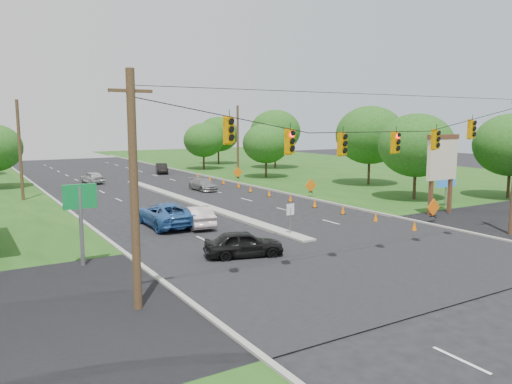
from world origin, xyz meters
TOP-DOWN VIEW (x-y plane):
  - ground at (0.00, 0.00)m, footprint 160.00×160.00m
  - grass_right at (30.00, 20.00)m, footprint 40.00×160.00m
  - cross_street at (0.00, 0.00)m, footprint 160.00×14.00m
  - curb_left at (-10.10, 30.00)m, footprint 0.25×110.00m
  - curb_right at (10.10, 30.00)m, footprint 0.25×110.00m
  - median at (0.00, 21.00)m, footprint 1.00×34.00m
  - median_sign at (0.00, 6.00)m, footprint 0.55×0.06m
  - signal_span at (-0.05, -1.00)m, footprint 25.60×0.32m
  - utility_pole_far_left at (-12.50, 30.00)m, footprint 0.28×0.28m
  - utility_pole_far_right at (12.50, 35.00)m, footprint 0.28×0.28m
  - pylon_sign at (14.31, 6.20)m, footprint 5.90×2.30m
  - cone_0 at (7.78, 3.00)m, footprint 0.32×0.32m
  - cone_1 at (7.78, 6.50)m, footprint 0.32×0.32m
  - cone_2 at (7.78, 10.00)m, footprint 0.32×0.32m
  - cone_3 at (7.78, 13.50)m, footprint 0.32×0.32m
  - cone_4 at (7.78, 17.00)m, footprint 0.32×0.32m
  - cone_5 at (7.78, 20.50)m, footprint 0.32×0.32m
  - cone_6 at (7.78, 24.00)m, footprint 0.32×0.32m
  - cone_7 at (8.38, 27.50)m, footprint 0.32×0.32m
  - cone_8 at (8.38, 31.00)m, footprint 0.32×0.32m
  - cone_9 at (8.38, 34.50)m, footprint 0.32×0.32m
  - cone_10 at (8.38, 38.00)m, footprint 0.32×0.32m
  - work_sign_0 at (10.80, 4.00)m, footprint 1.27×0.58m
  - work_sign_1 at (10.80, 18.00)m, footprint 1.27×0.58m
  - work_sign_2 at (10.80, 32.00)m, footprint 1.27×0.58m
  - tree_7 at (18.00, 12.00)m, footprint 6.72×6.72m
  - tree_8 at (22.00, 22.00)m, footprint 7.56×7.56m
  - tree_9 at (16.00, 34.00)m, footprint 5.88×5.88m
  - tree_10 at (24.00, 44.00)m, footprint 7.56×7.56m
  - tree_11 at (20.00, 55.00)m, footprint 6.72×6.72m
  - tree_12 at (14.00, 48.00)m, footprint 5.88×5.88m
  - tree_13 at (26.00, 8.00)m, footprint 6.72×6.72m
  - black_sedan at (-4.84, 3.37)m, footprint 4.48×2.76m
  - white_sedan at (-3.74, 11.67)m, footprint 2.19×4.50m
  - blue_pickup at (-5.50, 12.94)m, footprint 2.89×5.98m
  - silver_car_far at (4.30, 27.77)m, footprint 1.82×4.35m
  - silver_car_oncoming at (-4.11, 39.68)m, footprint 2.31×4.24m
  - dark_car_receding at (6.68, 46.01)m, footprint 2.56×4.39m

SIDE VIEW (x-z plane):
  - ground at x=0.00m, z-range 0.00..0.00m
  - grass_right at x=30.00m, z-range -0.03..0.03m
  - cross_street at x=0.00m, z-range -0.01..0.01m
  - curb_left at x=-10.10m, z-range -0.08..0.08m
  - curb_right at x=10.10m, z-range -0.08..0.08m
  - median at x=0.00m, z-range -0.09..0.09m
  - cone_0 at x=7.78m, z-range 0.00..0.70m
  - cone_1 at x=7.78m, z-range 0.00..0.70m
  - cone_2 at x=7.78m, z-range 0.00..0.70m
  - cone_3 at x=7.78m, z-range 0.00..0.70m
  - cone_4 at x=7.78m, z-range 0.00..0.70m
  - cone_5 at x=7.78m, z-range 0.00..0.70m
  - cone_6 at x=7.78m, z-range 0.00..0.70m
  - cone_7 at x=8.38m, z-range 0.00..0.70m
  - cone_8 at x=8.38m, z-range 0.00..0.70m
  - cone_9 at x=8.38m, z-range 0.00..0.70m
  - cone_10 at x=8.38m, z-range 0.00..0.70m
  - silver_car_far at x=4.30m, z-range 0.00..1.26m
  - silver_car_oncoming at x=-4.11m, z-range 0.00..1.37m
  - dark_car_receding at x=6.68m, z-range 0.00..1.37m
  - white_sedan at x=-3.74m, z-range 0.00..1.42m
  - black_sedan at x=-4.84m, z-range 0.00..1.42m
  - blue_pickup at x=-5.50m, z-range 0.00..1.64m
  - work_sign_0 at x=10.80m, z-range 0.41..1.78m
  - work_sign_1 at x=10.80m, z-range 0.41..1.78m
  - work_sign_2 at x=10.80m, z-range 0.41..1.78m
  - median_sign at x=0.00m, z-range 0.44..2.49m
  - pylon_sign at x=14.31m, z-range 0.94..7.06m
  - tree_9 at x=16.00m, z-range 0.91..7.77m
  - tree_12 at x=14.00m, z-range 0.91..7.77m
  - utility_pole_far_left at x=-12.50m, z-range 0.00..9.00m
  - utility_pole_far_right at x=12.50m, z-range 0.00..9.00m
  - tree_7 at x=18.00m, z-range 1.04..8.88m
  - tree_11 at x=20.00m, z-range 1.04..8.88m
  - tree_13 at x=26.00m, z-range 1.04..8.88m
  - signal_span at x=-0.05m, z-range 0.47..9.47m
  - tree_8 at x=22.00m, z-range 1.17..9.99m
  - tree_10 at x=24.00m, z-range 1.17..9.99m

